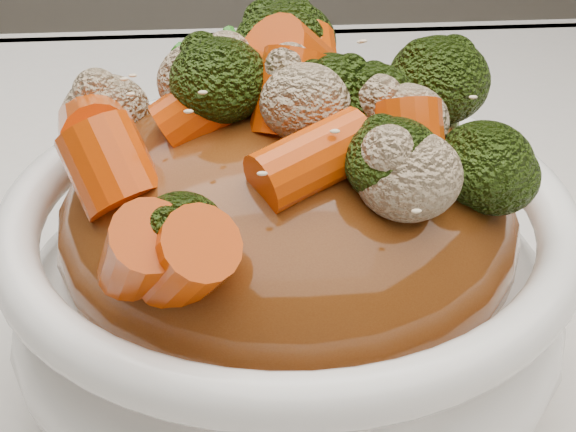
{
  "coord_description": "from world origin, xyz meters",
  "views": [
    {
      "loc": [
        -0.07,
        -0.31,
        1.01
      ],
      "look_at": [
        -0.05,
        -0.02,
        0.83
      ],
      "focal_mm": 55.0,
      "sensor_mm": 36.0,
      "label": 1
    }
  ],
  "objects": [
    {
      "name": "tablecloth",
      "position": [
        0.0,
        0.0,
        0.73
      ],
      "size": [
        1.2,
        0.8,
        0.04
      ],
      "primitive_type": "cube",
      "color": "white",
      "rests_on": "dining_table"
    },
    {
      "name": "bowl",
      "position": [
        -0.05,
        -0.02,
        0.79
      ],
      "size": [
        0.3,
        0.3,
        0.09
      ],
      "primitive_type": null,
      "rotation": [
        0.0,
        0.0,
        -0.39
      ],
      "color": "white",
      "rests_on": "tablecloth"
    },
    {
      "name": "sauce_base",
      "position": [
        -0.05,
        -0.02,
        0.83
      ],
      "size": [
        0.24,
        0.24,
        0.1
      ],
      "primitive_type": "ellipsoid",
      "rotation": [
        0.0,
        0.0,
        -0.39
      ],
      "color": "#653111",
      "rests_on": "bowl"
    },
    {
      "name": "carrots",
      "position": [
        -0.05,
        -0.02,
        0.89
      ],
      "size": [
        0.24,
        0.24,
        0.05
      ],
      "primitive_type": null,
      "rotation": [
        0.0,
        0.0,
        -0.39
      ],
      "color": "#D94707",
      "rests_on": "sauce_base"
    },
    {
      "name": "broccoli",
      "position": [
        -0.05,
        -0.02,
        0.89
      ],
      "size": [
        0.24,
        0.24,
        0.05
      ],
      "primitive_type": null,
      "rotation": [
        0.0,
        0.0,
        -0.39
      ],
      "color": "black",
      "rests_on": "sauce_base"
    },
    {
      "name": "cauliflower",
      "position": [
        -0.05,
        -0.02,
        0.89
      ],
      "size": [
        0.24,
        0.24,
        0.04
      ],
      "primitive_type": null,
      "rotation": [
        0.0,
        0.0,
        -0.39
      ],
      "color": "tan",
      "rests_on": "sauce_base"
    },
    {
      "name": "scallions",
      "position": [
        -0.05,
        -0.02,
        0.89
      ],
      "size": [
        0.18,
        0.18,
        0.02
      ],
      "primitive_type": null,
      "rotation": [
        0.0,
        0.0,
        -0.39
      ],
      "color": "#297E1D",
      "rests_on": "sauce_base"
    },
    {
      "name": "sesame_seeds",
      "position": [
        -0.05,
        -0.02,
        0.89
      ],
      "size": [
        0.21,
        0.21,
        0.01
      ],
      "primitive_type": null,
      "rotation": [
        0.0,
        0.0,
        -0.39
      ],
      "color": "beige",
      "rests_on": "sauce_base"
    }
  ]
}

